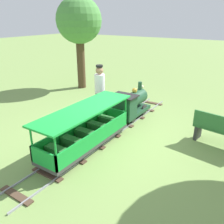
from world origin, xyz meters
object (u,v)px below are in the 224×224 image
Objects in this scene: passenger_car at (86,132)px; park_bench at (222,131)px; conductor_person at (100,88)px; locomotive at (130,104)px; oak_tree_near at (79,22)px.

park_bench is (2.62, 1.79, -0.00)m from passenger_car.
park_bench is (3.42, 0.11, -0.54)m from conductor_person.
locomotive is 1.07× the size of park_bench.
park_bench is at bearing -6.81° from locomotive.
conductor_person reaches higher than locomotive.
passenger_car is (0.00, -2.11, -0.06)m from locomotive.
conductor_person is 3.93m from oak_tree_near.
oak_tree_near is at bearing 138.80° from conductor_person.
oak_tree_near reaches higher than conductor_person.
park_bench is 0.37× the size of oak_tree_near.
passenger_car is 2.01× the size of park_bench.
conductor_person is 1.20× the size of park_bench.
conductor_person is 0.44× the size of oak_tree_near.
passenger_car is at bearing -64.35° from conductor_person.
passenger_car reaches higher than park_bench.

